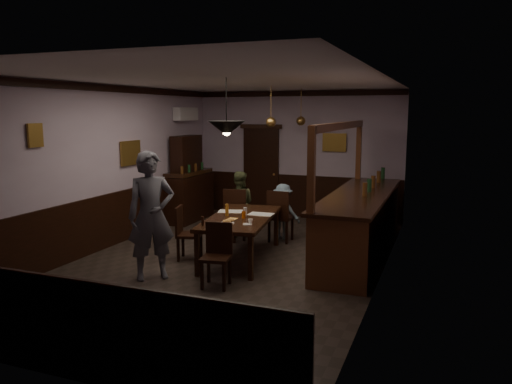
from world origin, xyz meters
The scene contains 31 objects.
room centered at (0.00, 0.00, 1.50)m, with size 5.01×8.01×3.01m.
dining_table centered at (0.14, 0.18, 0.69)m, with size 1.30×2.32×0.75m.
chair_far_left centered at (-0.47, 1.37, 0.56)m, with size 0.54×0.54×1.02m.
chair_far_right centered at (0.40, 1.49, 0.56)m, with size 0.44×0.44×1.02m.
chair_near centered at (0.33, -1.14, 0.50)m, with size 0.46×0.46×0.92m.
chair_side centered at (-0.74, -0.16, 0.50)m, with size 0.49×0.49×0.92m.
person_standing centered at (-0.72, -1.21, 0.97)m, with size 0.71×0.46×1.93m, color #52525E.
person_seated_left centered at (-0.52, 1.65, 0.66)m, with size 0.65×0.50×1.33m, color #4F5734.
person_seated_right centered at (0.37, 1.77, 0.55)m, with size 0.71×0.41×1.10m, color slate.
newspaper_left centered at (-0.19, 0.49, 0.75)m, with size 0.42×0.30×0.01m, color silver.
newspaper_right centered at (0.41, 0.45, 0.75)m, with size 0.42×0.30×0.01m, color silver.
napkin centered at (0.09, -0.05, 0.75)m, with size 0.15×0.15×0.00m, color #FFC15D.
saucer centered at (0.49, -0.36, 0.76)m, with size 0.15×0.15×0.01m, color white.
coffee_cup centered at (0.52, -0.32, 0.80)m, with size 0.08×0.08×0.07m, color white.
pastry_plate centered at (0.16, -0.40, 0.76)m, with size 0.22×0.22×0.01m, color white.
pastry_ring_a centered at (0.15, -0.40, 0.79)m, with size 0.13×0.13×0.04m, color #C68C47.
pastry_ring_b centered at (0.16, -0.30, 0.79)m, with size 0.13×0.13×0.04m, color #C68C47.
soda_can centered at (0.25, 0.06, 0.81)m, with size 0.07×0.07×0.12m, color orange.
beer_glass centered at (-0.10, 0.16, 0.85)m, with size 0.06×0.06×0.20m, color #BF721E.
water_glass centered at (0.21, 0.22, 0.82)m, with size 0.06×0.06×0.15m, color silver.
pepper_mill centered at (-0.15, -0.66, 0.82)m, with size 0.04×0.04×0.14m, color black.
sideboard centered at (-2.21, 2.66, 0.79)m, with size 0.53×1.48×1.96m.
bar_counter centered at (1.99, 1.17, 0.59)m, with size 0.96×4.14×2.32m.
door_back centered at (-0.90, 3.95, 1.05)m, with size 0.90×0.06×2.10m, color black.
ac_unit centered at (-2.38, 2.90, 2.45)m, with size 0.20×0.85×0.30m.
picture_left_small centered at (-2.46, -1.60, 2.15)m, with size 0.04×0.28×0.36m.
picture_left_large centered at (-2.46, 0.80, 1.70)m, with size 0.04×0.62×0.48m.
picture_back centered at (0.90, 3.96, 1.80)m, with size 0.55×0.04×0.42m.
pendant_iron centered at (0.26, -0.62, 2.26)m, with size 0.56×0.56×0.85m.
pendant_brass_mid centered at (0.10, 1.82, 2.30)m, with size 0.20×0.20×0.81m.
pendant_brass_far centered at (0.30, 3.23, 2.30)m, with size 0.20×0.20×0.81m.
Camera 1 is at (3.36, -7.44, 2.50)m, focal length 35.00 mm.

